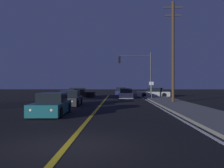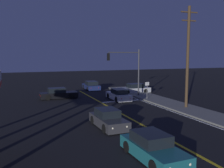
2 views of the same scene
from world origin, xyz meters
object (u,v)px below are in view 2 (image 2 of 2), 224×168
(car_side_waiting_charcoal, at_px, (108,119))
(utility_pole_right, at_px, (188,56))
(car_lead_oncoming_teal, at_px, (153,148))
(traffic_signal_near_right, at_px, (128,65))
(car_parked_curb_black, at_px, (58,94))
(street_sign_corner, at_px, (147,88))
(car_following_oncoming_silver, at_px, (134,89))
(car_far_approaching_navy, at_px, (91,86))
(car_distant_tail_white, at_px, (119,95))

(car_side_waiting_charcoal, distance_m, utility_pole_right, 11.26)
(car_lead_oncoming_teal, xyz_separation_m, traffic_signal_near_right, (6.93, 17.95, 3.52))
(car_parked_curb_black, relative_size, street_sign_corner, 2.07)
(car_following_oncoming_silver, xyz_separation_m, car_lead_oncoming_teal, (-9.26, -20.82, -0.00))
(car_following_oncoming_silver, bearing_deg, utility_pole_right, -178.72)
(car_far_approaching_navy, xyz_separation_m, car_distant_tail_white, (0.49, -9.93, -0.00))
(car_distant_tail_white, xyz_separation_m, car_following_oncoming_silver, (4.17, 4.22, 0.00))
(car_side_waiting_charcoal, xyz_separation_m, utility_pole_right, (9.68, 3.31, 4.71))
(car_distant_tail_white, relative_size, utility_pole_right, 0.45)
(car_side_waiting_charcoal, bearing_deg, car_following_oncoming_silver, -124.40)
(car_side_waiting_charcoal, bearing_deg, street_sign_corner, -134.65)
(street_sign_corner, bearing_deg, car_distant_tail_white, 154.80)
(car_distant_tail_white, xyz_separation_m, street_sign_corner, (3.08, -1.45, 0.92))
(car_parked_curb_black, xyz_separation_m, car_following_oncoming_silver, (10.82, 0.67, 0.00))
(car_far_approaching_navy, height_order, car_distant_tail_white, same)
(car_parked_curb_black, xyz_separation_m, car_lead_oncoming_teal, (1.56, -20.14, -0.00))
(car_distant_tail_white, bearing_deg, traffic_signal_near_right, 37.21)
(car_side_waiting_charcoal, relative_size, car_following_oncoming_silver, 0.90)
(car_distant_tail_white, bearing_deg, car_lead_oncoming_teal, -106.25)
(car_side_waiting_charcoal, bearing_deg, car_lead_oncoming_teal, 89.43)
(car_parked_curb_black, height_order, street_sign_corner, street_sign_corner)
(car_following_oncoming_silver, relative_size, street_sign_corner, 2.09)
(car_lead_oncoming_teal, xyz_separation_m, street_sign_corner, (8.17, 15.15, 0.92))
(car_far_approaching_navy, bearing_deg, car_following_oncoming_silver, -48.93)
(car_following_oncoming_silver, xyz_separation_m, street_sign_corner, (-1.09, -5.67, 0.92))
(car_parked_curb_black, bearing_deg, car_lead_oncoming_teal, 4.54)
(car_parked_curb_black, bearing_deg, car_far_approaching_navy, 136.14)
(car_distant_tail_white, relative_size, car_parked_curb_black, 0.98)
(car_lead_oncoming_teal, bearing_deg, car_side_waiting_charcoal, -90.65)
(car_lead_oncoming_teal, bearing_deg, traffic_signal_near_right, -112.76)
(car_far_approaching_navy, height_order, car_side_waiting_charcoal, same)
(car_side_waiting_charcoal, distance_m, car_lead_oncoming_teal, 6.30)
(utility_pole_right, bearing_deg, car_following_oncoming_silver, 91.58)
(car_parked_curb_black, height_order, car_lead_oncoming_teal, same)
(car_far_approaching_navy, xyz_separation_m, traffic_signal_near_right, (2.33, -8.58, 3.52))
(car_parked_curb_black, distance_m, traffic_signal_near_right, 9.44)
(car_parked_curb_black, xyz_separation_m, street_sign_corner, (9.73, -5.00, 0.92))
(car_distant_tail_white, xyz_separation_m, car_lead_oncoming_teal, (-5.09, -16.59, 0.00))
(car_parked_curb_black, relative_size, car_side_waiting_charcoal, 1.09)
(car_side_waiting_charcoal, bearing_deg, traffic_signal_near_right, -122.70)
(car_distant_tail_white, xyz_separation_m, car_side_waiting_charcoal, (-5.20, -10.30, -0.00))
(car_parked_curb_black, relative_size, utility_pole_right, 0.45)
(car_parked_curb_black, distance_m, car_following_oncoming_silver, 10.84)
(car_far_approaching_navy, height_order, car_parked_curb_black, same)
(car_side_waiting_charcoal, distance_m, car_following_oncoming_silver, 17.28)
(car_distant_tail_white, relative_size, car_lead_oncoming_teal, 1.01)
(car_parked_curb_black, distance_m, car_lead_oncoming_teal, 20.20)
(car_far_approaching_navy, xyz_separation_m, street_sign_corner, (3.57, -11.38, 0.92))
(car_lead_oncoming_teal, height_order, utility_pole_right, utility_pole_right)
(utility_pole_right, relative_size, street_sign_corner, 4.56)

